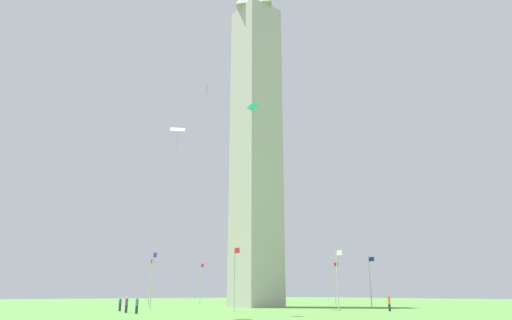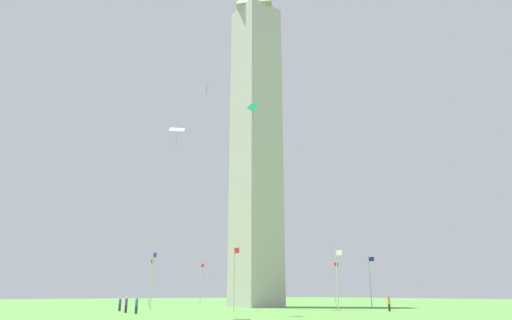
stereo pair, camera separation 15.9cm
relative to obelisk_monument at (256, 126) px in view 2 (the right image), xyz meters
name	(u,v)px [view 2 (the right image)]	position (x,y,z in m)	size (l,w,h in m)	color
ground_plane	(256,307)	(0.00, 0.00, -29.88)	(260.00, 260.00, 0.00)	#548C3D
obelisk_monument	(256,126)	(0.00, 0.00, 0.00)	(6.57, 6.57, 59.75)	#B7B2A8
flagpole_n	(338,276)	(17.60, 0.00, -25.72)	(1.12, 0.14, 7.54)	silver
flagpole_ne	(370,279)	(12.46, 12.40, -25.72)	(1.12, 0.14, 7.54)	silver
flagpole_e	(335,281)	(0.06, 17.54, -25.72)	(1.12, 0.14, 7.54)	silver
flagpole_se	(270,282)	(-12.34, 12.40, -25.72)	(1.12, 0.14, 7.54)	silver
flagpole_s	(201,282)	(-17.47, 0.00, -25.72)	(1.12, 0.14, 7.54)	silver
flagpole_sw	(150,280)	(-12.34, -12.40, -25.72)	(1.12, 0.14, 7.54)	silver
flagpole_w	(152,277)	(0.06, -17.54, -25.72)	(1.12, 0.14, 7.54)	silver
flagpole_nw	(234,275)	(12.46, -12.40, -25.72)	(1.12, 0.14, 7.54)	silver
person_purple_shirt	(126,305)	(8.25, -24.04, -29.01)	(0.32, 0.32, 1.73)	#2D2D38
person_orange_shirt	(389,304)	(22.82, 3.19, -28.99)	(0.32, 0.32, 1.78)	#2D2D38
person_blue_shirt	(120,304)	(3.12, -22.85, -29.09)	(0.32, 0.32, 1.60)	#2D2D38
person_teal_shirt	(136,306)	(11.13, -24.00, -29.07)	(0.32, 0.32, 1.63)	#2D2D38
kite_orange_diamond	(207,82)	(18.96, -20.79, -4.99)	(1.48, 1.43, 1.90)	orange
kite_white_diamond	(177,130)	(22.36, -25.77, -12.84)	(1.72, 1.80, 2.33)	white
kite_cyan_diamond	(253,107)	(8.44, -6.77, -0.97)	(1.59, 1.69, 2.34)	#33C6D1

